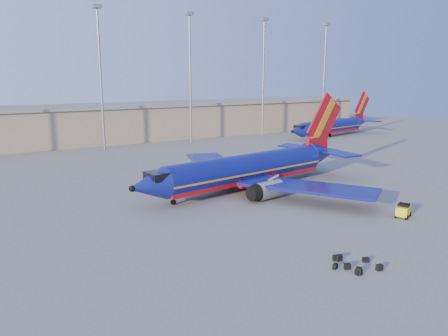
{
  "coord_description": "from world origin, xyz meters",
  "views": [
    {
      "loc": [
        -28.88,
        -43.88,
        15.05
      ],
      "look_at": [
        -2.51,
        1.15,
        4.0
      ],
      "focal_mm": 35.0,
      "sensor_mm": 36.0,
      "label": 1
    }
  ],
  "objects": [
    {
      "name": "ground",
      "position": [
        0.0,
        0.0,
        0.0
      ],
      "size": [
        220.0,
        220.0,
        0.0
      ],
      "primitive_type": "plane",
      "color": "slate",
      "rests_on": "ground"
    },
    {
      "name": "terminal_building",
      "position": [
        10.0,
        58.0,
        4.32
      ],
      "size": [
        122.0,
        16.0,
        8.5
      ],
      "color": "gray",
      "rests_on": "ground"
    },
    {
      "name": "light_mast_row",
      "position": [
        5.0,
        46.0,
        17.55
      ],
      "size": [
        101.6,
        1.6,
        28.65
      ],
      "color": "gray",
      "rests_on": "ground"
    },
    {
      "name": "aircraft_main",
      "position": [
        3.51,
        4.13,
        2.69
      ],
      "size": [
        37.02,
        35.36,
        12.59
      ],
      "rotation": [
        0.0,
        0.0,
        0.15
      ],
      "color": "navy",
      "rests_on": "ground"
    },
    {
      "name": "aircraft_second",
      "position": [
        50.45,
        37.33,
        2.54
      ],
      "size": [
        32.35,
        13.62,
        11.06
      ],
      "rotation": [
        0.0,
        0.0,
        0.2
      ],
      "color": "navy",
      "rests_on": "ground"
    },
    {
      "name": "baggage_tug",
      "position": [
        10.83,
        -14.62,
        0.79
      ],
      "size": [
        2.44,
        2.03,
        1.51
      ],
      "rotation": [
        0.0,
        0.0,
        0.43
      ],
      "color": "yellow",
      "rests_on": "ground"
    },
    {
      "name": "luggage_pile",
      "position": [
        -3.56,
        -21.08,
        0.24
      ],
      "size": [
        3.71,
        3.52,
        0.55
      ],
      "color": "black",
      "rests_on": "ground"
    }
  ]
}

